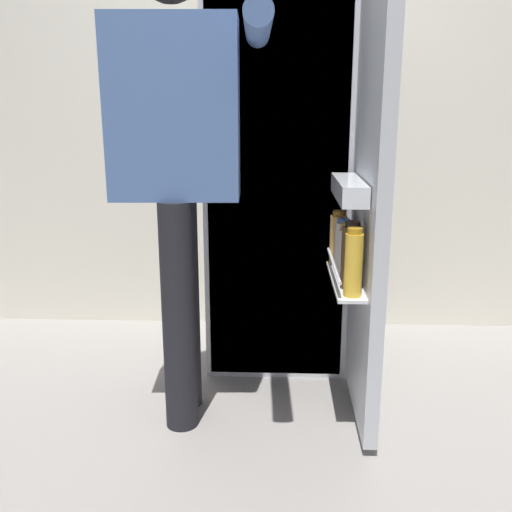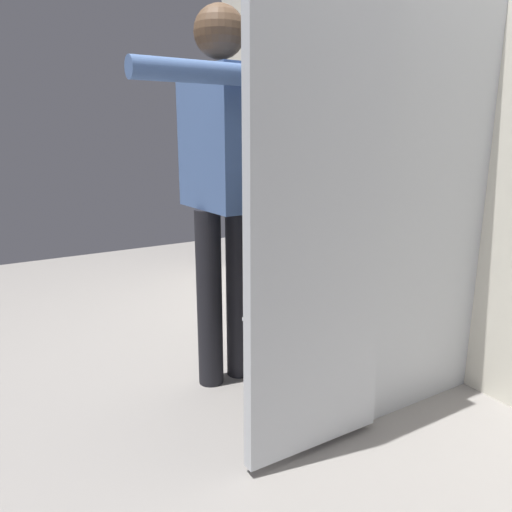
{
  "view_description": "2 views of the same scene",
  "coord_description": "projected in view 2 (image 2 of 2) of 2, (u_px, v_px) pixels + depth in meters",
  "views": [
    {
      "loc": [
        0.01,
        -2.08,
        1.19
      ],
      "look_at": [
        -0.07,
        -0.04,
        0.64
      ],
      "focal_mm": 40.33,
      "sensor_mm": 36.0,
      "label": 1
    },
    {
      "loc": [
        1.63,
        -1.08,
        1.2
      ],
      "look_at": [
        -0.07,
        -0.06,
        0.69
      ],
      "focal_mm": 34.34,
      "sensor_mm": 36.0,
      "label": 2
    }
  ],
  "objects": [
    {
      "name": "ground_plane",
      "position": [
        275.0,
        406.0,
        2.19
      ],
      "size": [
        6.62,
        6.62,
        0.0
      ],
      "primitive_type": "plane",
      "color": "gray"
    },
    {
      "name": "kitchen_wall",
      "position": [
        445.0,
        98.0,
        2.34
      ],
      "size": [
        4.4,
        0.1,
        2.7
      ],
      "primitive_type": "cube",
      "color": "silver",
      "rests_on": "ground_plane"
    },
    {
      "name": "refrigerator",
      "position": [
        377.0,
        207.0,
        2.22
      ],
      "size": [
        0.66,
        1.24,
        1.73
      ],
      "color": "silver",
      "rests_on": "ground_plane"
    },
    {
      "name": "person",
      "position": [
        223.0,
        168.0,
        2.19
      ],
      "size": [
        0.57,
        0.76,
        1.71
      ],
      "color": "black",
      "rests_on": "ground_plane"
    }
  ]
}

